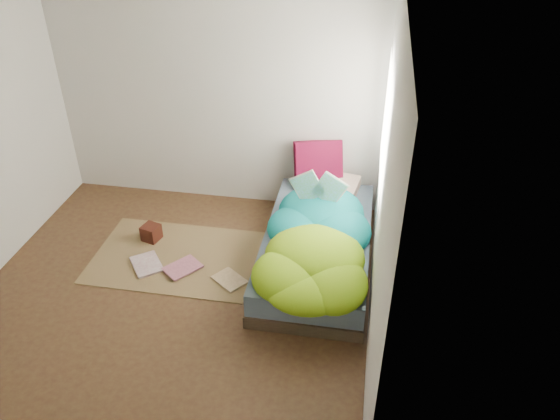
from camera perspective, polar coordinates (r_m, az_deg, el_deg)
The scene contains 12 objects.
ground at distance 5.06m, azimuth -11.20°, elevation -8.83°, with size 3.50×3.50×0.00m, color #43271A.
room_walls at distance 4.17m, azimuth -13.39°, elevation 8.12°, with size 3.54×3.54×2.62m.
bed at distance 5.25m, azimuth 3.88°, elevation -3.96°, with size 1.00×2.00×0.34m.
duvet at distance 4.87m, azimuth 3.73°, elevation -2.29°, with size 0.96×1.84×0.34m, color #087E7F, non-canonical shape.
rug at distance 5.49m, azimuth -10.79°, elevation -4.83°, with size 1.60×1.10×0.01m, color brown.
pillow_floral at distance 5.80m, azimuth 5.48°, elevation 2.60°, with size 0.54×0.33×0.12m, color beige.
pillow_magenta at distance 5.79m, azimuth 4.02°, elevation 4.79°, with size 0.50×0.15×0.50m, color #4B0522.
open_book at distance 5.07m, azimuth 4.07°, elevation 3.24°, with size 0.44×0.10×0.27m, color green, non-canonical shape.
wooden_box at distance 5.73m, azimuth -13.31°, elevation -2.31°, with size 0.16×0.16×0.16m, color black.
floor_book_a at distance 5.41m, azimuth -15.03°, elevation -5.89°, with size 0.25×0.34×0.03m, color beige.
floor_book_b at distance 5.39m, azimuth -10.86°, elevation -5.35°, with size 0.25×0.33×0.03m, color #BE6D81.
floor_book_c at distance 5.07m, azimuth -6.26°, elevation -7.81°, with size 0.22×0.30×0.02m, color tan.
Camera 1 is at (1.59, -3.46, 3.32)m, focal length 35.00 mm.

